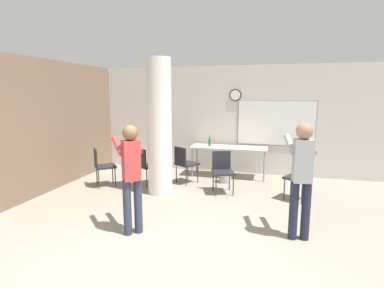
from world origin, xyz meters
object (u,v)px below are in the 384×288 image
chair_table_left (185,162)px  chair_mid_room (301,175)px  person_playing_side (302,172)px  chair_by_left_wall (102,164)px  bottle_on_table (210,142)px  folding_table (229,149)px  person_playing_front (131,171)px  chair_table_front (222,169)px  chair_near_pillar (146,164)px

chair_table_left → chair_mid_room: 2.59m
chair_mid_room → person_playing_side: size_ratio=0.51×
chair_by_left_wall → bottle_on_table: bearing=34.5°
folding_table → bottle_on_table: size_ratio=6.80×
bottle_on_table → chair_mid_room: 2.52m
chair_by_left_wall → person_playing_side: (4.11, -1.50, 0.49)m
chair_mid_room → chair_by_left_wall: same height
bottle_on_table → person_playing_front: 3.49m
chair_mid_room → chair_table_front: same height
bottle_on_table → person_playing_side: bearing=-57.1°
folding_table → person_playing_front: (-0.95, -3.49, 0.25)m
chair_near_pillar → chair_table_left: bearing=27.2°
folding_table → person_playing_side: bearing=-64.4°
chair_mid_room → person_playing_side: bearing=-95.8°
bottle_on_table → person_playing_front: (-0.46, -3.46, 0.09)m
person_playing_side → chair_table_left: bearing=137.0°
chair_table_left → chair_near_pillar: same height
person_playing_front → chair_table_front: bearing=66.0°
folding_table → chair_table_left: chair_table_left is taller
folding_table → chair_table_front: (0.05, -1.25, -0.20)m
chair_mid_room → chair_by_left_wall: (-4.28, -0.15, 0.00)m
chair_table_left → chair_table_front: same height
folding_table → chair_table_left: (-0.91, -0.82, -0.20)m
bottle_on_table → chair_near_pillar: 1.74m
chair_mid_room → person_playing_side: (-0.17, -1.66, 0.49)m
folding_table → person_playing_front: 3.63m
chair_mid_room → folding_table: bearing=139.6°
chair_table_front → person_playing_side: 2.32m
chair_mid_room → person_playing_front: (-2.57, -2.12, 0.46)m
chair_table_left → chair_mid_room: bearing=-12.3°
chair_table_left → chair_table_front: bearing=-24.1°
folding_table → chair_table_front: chair_table_front is taller
chair_table_left → chair_by_left_wall: 1.88m
folding_table → chair_by_left_wall: chair_by_left_wall is taller
chair_mid_room → chair_by_left_wall: bearing=-177.9°
chair_near_pillar → bottle_on_table: bearing=44.4°
chair_mid_room → person_playing_side: 1.73m
bottle_on_table → chair_near_pillar: bearing=-135.6°
bottle_on_table → person_playing_front: person_playing_front is taller
chair_mid_room → chair_near_pillar: (-3.32, 0.15, 0.00)m
chair_mid_room → chair_by_left_wall: 4.28m
bottle_on_table → person_playing_front: size_ratio=0.17×
bottle_on_table → chair_mid_room: bearing=-32.5°
bottle_on_table → chair_table_left: 0.97m
chair_near_pillar → person_playing_front: (0.75, -2.27, 0.46)m
chair_table_left → person_playing_side: bearing=-43.0°
chair_near_pillar → person_playing_side: bearing=-29.8°
person_playing_front → chair_mid_room: bearing=39.5°
person_playing_front → chair_near_pillar: bearing=108.4°
chair_table_left → chair_mid_room: (2.53, -0.55, 0.00)m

